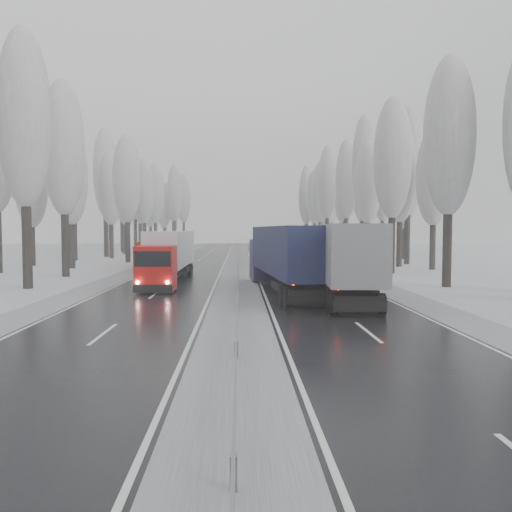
{
  "coord_description": "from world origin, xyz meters",
  "views": [
    {
      "loc": [
        0.09,
        -19.6,
        4.13
      ],
      "look_at": [
        1.33,
        16.64,
        2.2
      ],
      "focal_mm": 35.0,
      "sensor_mm": 36.0,
      "label": 1
    }
  ],
  "objects": [
    {
      "name": "tree_66",
      "position": [
        -18.16,
        62.35,
        9.84
      ],
      "size": [
        3.6,
        3.6,
        15.23
      ],
      "color": "black",
      "rests_on": "ground"
    },
    {
      "name": "shoulder_left",
      "position": [
        -10.2,
        30.0,
        0.02
      ],
      "size": [
        2.4,
        200.0,
        0.04
      ],
      "primitive_type": "cube",
      "color": "#A8ABB0",
      "rests_on": "ground"
    },
    {
      "name": "tree_76",
      "position": [
        -14.05,
        108.72,
        11.95
      ],
      "size": [
        3.6,
        3.6,
        18.55
      ],
      "color": "black",
      "rests_on": "ground"
    },
    {
      "name": "ground",
      "position": [
        0.0,
        0.0,
        0.0
      ],
      "size": [
        260.0,
        260.0,
        0.0
      ],
      "primitive_type": "plane",
      "color": "silver",
      "rests_on": "ground"
    },
    {
      "name": "box_truck_distant",
      "position": [
        7.04,
        89.01,
        1.34
      ],
      "size": [
        2.23,
        7.09,
        2.64
      ],
      "rotation": [
        0.0,
        0.0,
        0.01
      ],
      "color": "silver",
      "rests_on": "ground"
    },
    {
      "name": "tree_31",
      "position": [
        22.48,
        85.7,
        11.97
      ],
      "size": [
        3.6,
        3.6,
        18.58
      ],
      "color": "black",
      "rests_on": "ground"
    },
    {
      "name": "tree_63",
      "position": [
        -21.85,
        47.73,
        10.89
      ],
      "size": [
        3.6,
        3.6,
        16.88
      ],
      "color": "black",
      "rests_on": "ground"
    },
    {
      "name": "tree_75",
      "position": [
        -24.2,
        103.33,
        11.99
      ],
      "size": [
        3.6,
        3.6,
        18.6
      ],
      "color": "black",
      "rests_on": "ground"
    },
    {
      "name": "tree_28",
      "position": [
        16.34,
        71.95,
        12.64
      ],
      "size": [
        3.6,
        3.6,
        19.62
      ],
      "color": "black",
      "rests_on": "ground"
    },
    {
      "name": "tree_39",
      "position": [
        21.55,
        120.73,
        10.45
      ],
      "size": [
        3.6,
        3.6,
        16.19
      ],
      "color": "black",
      "rests_on": "ground"
    },
    {
      "name": "tree_20",
      "position": [
        17.9,
        35.17,
        10.14
      ],
      "size": [
        3.6,
        3.6,
        15.71
      ],
      "color": "black",
      "rests_on": "ground"
    },
    {
      "name": "tree_30",
      "position": [
        16.56,
        81.7,
        11.52
      ],
      "size": [
        3.6,
        3.6,
        17.86
      ],
      "color": "black",
      "rests_on": "ground"
    },
    {
      "name": "truck_cream_box",
      "position": [
        5.81,
        39.61,
        2.2
      ],
      "size": [
        2.96,
        14.76,
        3.76
      ],
      "rotation": [
        0.0,
        0.0,
        0.04
      ],
      "color": "#A7A494",
      "rests_on": "ground"
    },
    {
      "name": "tree_22",
      "position": [
        17.02,
        45.6,
        10.24
      ],
      "size": [
        3.6,
        3.6,
        15.86
      ],
      "color": "black",
      "rests_on": "ground"
    },
    {
      "name": "tree_18",
      "position": [
        14.51,
        27.03,
        10.7
      ],
      "size": [
        3.6,
        3.6,
        16.58
      ],
      "color": "black",
      "rests_on": "ground"
    },
    {
      "name": "tree_34",
      "position": [
        15.73,
        96.32,
        11.37
      ],
      "size": [
        3.6,
        3.6,
        17.63
      ],
      "color": "black",
      "rests_on": "ground"
    },
    {
      "name": "tree_67",
      "position": [
        -19.54,
        66.35,
        11.03
      ],
      "size": [
        3.6,
        3.6,
        17.09
      ],
      "color": "black",
      "rests_on": "ground"
    },
    {
      "name": "truck_grey_tarp",
      "position": [
        6.15,
        10.64,
        2.57
      ],
      "size": [
        3.81,
        17.28,
        4.4
      ],
      "rotation": [
        0.0,
        0.0,
        -0.07
      ],
      "color": "#444448",
      "rests_on": "ground"
    },
    {
      "name": "tree_19",
      "position": [
        20.02,
        31.03,
        9.42
      ],
      "size": [
        3.6,
        3.6,
        14.57
      ],
      "color": "black",
      "rests_on": "ground"
    },
    {
      "name": "tree_78",
      "position": [
        -17.56,
        115.31,
        12.59
      ],
      "size": [
        3.6,
        3.6,
        19.55
      ],
      "color": "black",
      "rests_on": "ground"
    },
    {
      "name": "shoulder_right",
      "position": [
        10.2,
        30.0,
        0.02
      ],
      "size": [
        2.4,
        200.0,
        0.04
      ],
      "primitive_type": "cube",
      "color": "#A8ABB0",
      "rests_on": "ground"
    },
    {
      "name": "tree_77",
      "position": [
        -19.66,
        112.72,
        9.26
      ],
      "size": [
        3.6,
        3.6,
        14.32
      ],
      "color": "black",
      "rests_on": "ground"
    },
    {
      "name": "tree_27",
      "position": [
        24.72,
        65.27,
        11.36
      ],
      "size": [
        3.6,
        3.6,
        17.62
      ],
      "color": "black",
      "rests_on": "ground"
    },
    {
      "name": "tree_79",
      "position": [
        -20.33,
        119.31,
        11.01
      ],
      "size": [
        3.6,
        3.6,
        17.07
      ],
      "color": "black",
      "rests_on": "ground"
    },
    {
      "name": "median_guardrail",
      "position": [
        0.0,
        29.99,
        0.6
      ],
      "size": [
        0.12,
        200.0,
        0.76
      ],
      "color": "slate",
      "rests_on": "ground"
    },
    {
      "name": "tree_38",
      "position": [
        18.73,
        116.73,
        11.59
      ],
      "size": [
        3.6,
        3.6,
        17.97
      ],
      "color": "black",
      "rests_on": "ground"
    },
    {
      "name": "tree_35",
      "position": [
        24.94,
        100.32,
        11.77
      ],
      "size": [
        3.6,
        3.6,
        18.25
      ],
      "color": "black",
      "rests_on": "ground"
    },
    {
      "name": "tree_64",
      "position": [
        -18.26,
        52.71,
        9.96
      ],
      "size": [
        3.6,
        3.6,
        15.42
      ],
      "color": "black",
      "rests_on": "ground"
    },
    {
      "name": "tree_25",
      "position": [
        24.81,
        55.02,
        12.52
      ],
      "size": [
        3.6,
        3.6,
        19.44
      ],
      "color": "black",
      "rests_on": "ground"
    },
    {
      "name": "tree_16",
      "position": [
        15.04,
        15.67,
        10.67
      ],
      "size": [
        3.6,
        3.6,
        16.53
      ],
      "color": "black",
      "rests_on": "ground"
    },
    {
      "name": "tree_62",
      "position": [
        -13.94,
        43.73,
        10.36
      ],
      "size": [
        3.6,
        3.6,
        16.04
      ],
      "color": "black",
      "rests_on": "ground"
    },
    {
      "name": "tree_56",
      "position": [
        -14.71,
        15.7,
        11.68
      ],
      "size": [
        3.6,
        3.6,
        18.12
      ],
      "color": "black",
      "rests_on": "ground"
    },
    {
      "name": "tree_61",
      "position": [
        -23.52,
        38.2,
        9.02
      ],
      "size": [
        3.6,
        3.6,
        13.95
      ],
      "color": "black",
      "rests_on": "ground"
    },
    {
      "name": "tree_68",
      "position": [
        -16.58,
        69.11,
        10.75
      ],
      "size": [
        3.6,
        3.6,
        16.65
      ],
      "color": "black",
      "rests_on": "ground"
    },
    {
      "name": "tree_33",
      "position": [
        19.77,
        93.21,
        9.26
      ],
      "size": [
        3.6,
        3.6,
        14.33
      ],
      "color": "black",
      "rests_on": "ground"
    },
    {
      "name": "tree_71",
      "position": [
        -21.09,
        83.19,
        12.63
      ],
      "size": [
        3.6,
        3.6,
        19.61
      ],
      "color": "black",
      "rests_on": "ground"
    },
    {
      "name": "tree_36",
      "position": [
        17.04,
        106.16,
        13.02
      ],
      "size": [
        3.6,
        3.6,
        20.23
      ],
      "color": "black",
      "rests_on": "ground"
    },
    {
      "name": "tree_70",
      "position": [
        -16.33,
        79.19,
        11.03
      ],
      "size": [
        3.6,
        3.6,
        17.09
      ],
      "color": "black",
      "rests_on": "ground"
    },
    {
      "name": "tree_21",
      "position": [
        20.12,
        39.17,
        12.0
      ],
      "size": [
        3.6,
        3.6,
        18.62
      ],
      "color": "black",
      "rests_on": "ground"
    },
    {
      "name": "tree_69",
      "position": [
        -21.42,
        73.11,
        12.46
      ],
      "size": [
        3.6,
        3.6,
        19.35
      ],
      "color": "black",
      "rests_on": "ground"
    },
    {
      "name": "median_slush",
      "position": [
        0.0,
        30.0,
        0.02
      ],
      "size": [
        3.0,
        200.0,
        0.04
      ],
      "primitive_type": "cube",
      "color": "#A8ABB0",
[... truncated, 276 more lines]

